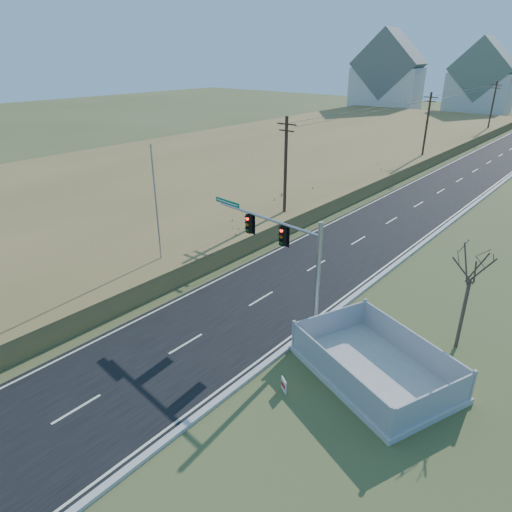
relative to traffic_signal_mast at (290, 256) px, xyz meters
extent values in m
plane|color=#464F26|center=(-2.71, -3.01, -3.95)|extent=(260.00, 260.00, 0.00)
cube|color=black|center=(-2.71, 46.99, -3.92)|extent=(8.00, 180.00, 0.06)
cube|color=olive|center=(-26.71, 36.99, -3.30)|extent=(38.00, 110.00, 1.30)
cylinder|color=#422D1E|center=(-9.21, 11.99, 0.55)|extent=(0.26, 0.26, 9.00)
cube|color=#422D1E|center=(-9.21, 11.99, 4.45)|extent=(1.80, 0.10, 0.10)
cube|color=#422D1E|center=(-9.21, 11.99, 3.95)|extent=(1.40, 0.10, 0.10)
cylinder|color=#422D1E|center=(-9.21, 41.99, 0.55)|extent=(0.26, 0.26, 9.00)
cube|color=#422D1E|center=(-9.21, 41.99, 4.45)|extent=(1.80, 0.10, 0.10)
cube|color=#422D1E|center=(-9.21, 41.99, 3.95)|extent=(1.40, 0.10, 0.10)
cylinder|color=#422D1E|center=(-9.21, 71.99, 0.55)|extent=(0.26, 0.26, 9.00)
cube|color=#422D1E|center=(-9.21, 71.99, 4.45)|extent=(1.80, 0.10, 0.10)
cube|color=#422D1E|center=(-9.21, 71.99, 3.95)|extent=(1.40, 0.10, 0.10)
cube|color=silver|center=(-40.71, 96.99, 1.05)|extent=(17.38, 13.12, 10.00)
cube|color=slate|center=(-40.71, 96.99, 6.95)|extent=(17.69, 13.38, 16.29)
cube|color=silver|center=(-20.71, 104.99, 0.55)|extent=(14.66, 10.95, 9.00)
cube|color=slate|center=(-20.71, 104.99, 5.95)|extent=(14.93, 11.17, 14.26)
cylinder|color=#9EA0A5|center=(1.81, -0.18, -3.86)|extent=(0.54, 0.54, 0.18)
cylinder|color=#9EA0A5|center=(1.81, -0.18, -0.81)|extent=(0.23, 0.23, 6.28)
cylinder|color=#9EA0A5|center=(-1.76, 0.18, 1.62)|extent=(7.15, 0.87, 0.14)
cube|color=black|center=(-0.51, 0.05, 0.99)|extent=(0.37, 0.31, 1.05)
cube|color=black|center=(-3.01, 0.31, 0.99)|extent=(0.37, 0.31, 1.05)
cube|color=#056347|center=(-4.79, 0.49, 1.80)|extent=(1.97, 0.24, 0.27)
cube|color=#B7B5AD|center=(5.63, -1.07, -3.81)|extent=(8.20, 6.95, 0.27)
cube|color=#A0A1A5|center=(4.81, -3.13, -3.01)|extent=(6.21, 2.52, 1.33)
cube|color=#A0A1A5|center=(6.44, 0.99, -3.01)|extent=(6.21, 2.52, 1.33)
cube|color=#A0A1A5|center=(2.53, 0.15, -3.01)|extent=(1.70, 4.15, 1.33)
cube|color=#A0A1A5|center=(8.72, -2.29, -3.01)|extent=(1.70, 4.15, 1.33)
cube|color=white|center=(3.15, -4.62, -3.61)|extent=(0.45, 0.31, 0.63)
cube|color=#BC0C0D|center=(3.13, -4.64, -3.61)|extent=(0.35, 0.24, 0.18)
cylinder|color=#B7B5AD|center=(-9.71, -0.72, -3.86)|extent=(0.39, 0.39, 0.17)
cylinder|color=#9EA0A5|center=(-9.71, -0.72, 0.35)|extent=(0.11, 0.11, 8.58)
cylinder|color=#4C3F33|center=(7.80, 3.56, -2.06)|extent=(0.17, 0.17, 3.76)
camera|label=1|loc=(12.28, -17.42, 9.54)|focal=32.00mm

